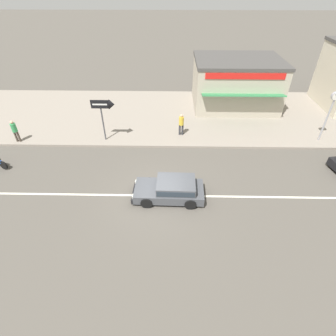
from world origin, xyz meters
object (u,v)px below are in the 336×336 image
(pedestrian_by_shop, at_px, (15,130))
(shopfront_corner_warung, at_px, (236,83))
(hatchback_dark_grey_0, at_px, (171,189))
(pedestrian_mid_kerb, at_px, (181,123))
(arrow_signboard, at_px, (108,107))
(street_clock, at_px, (332,106))

(pedestrian_by_shop, xyz_separation_m, shopfront_corner_warung, (16.01, 6.55, 1.03))
(hatchback_dark_grey_0, relative_size, pedestrian_mid_kerb, 2.33)
(arrow_signboard, distance_m, shopfront_corner_warung, 11.33)
(street_clock, xyz_separation_m, arrow_signboard, (-14.47, -0.26, -0.05))
(arrow_signboard, height_order, pedestrian_mid_kerb, arrow_signboard)
(hatchback_dark_grey_0, height_order, pedestrian_by_shop, pedestrian_by_shop)
(street_clock, height_order, pedestrian_by_shop, street_clock)
(arrow_signboard, bearing_deg, pedestrian_by_shop, -176.93)
(arrow_signboard, relative_size, shopfront_corner_warung, 0.42)
(pedestrian_mid_kerb, distance_m, shopfront_corner_warung, 7.20)
(hatchback_dark_grey_0, height_order, arrow_signboard, arrow_signboard)
(pedestrian_mid_kerb, height_order, pedestrian_by_shop, pedestrian_mid_kerb)
(street_clock, xyz_separation_m, pedestrian_by_shop, (-21.01, -0.61, -1.61))
(pedestrian_by_shop, bearing_deg, pedestrian_mid_kerb, 5.88)
(hatchback_dark_grey_0, relative_size, street_clock, 1.07)
(arrow_signboard, bearing_deg, pedestrian_mid_kerb, 9.65)
(street_clock, bearing_deg, pedestrian_mid_kerb, 176.69)
(pedestrian_mid_kerb, bearing_deg, street_clock, -3.31)
(shopfront_corner_warung, bearing_deg, hatchback_dark_grey_0, -114.24)
(hatchback_dark_grey_0, bearing_deg, pedestrian_mid_kerb, 84.32)
(pedestrian_mid_kerb, bearing_deg, shopfront_corner_warung, 49.04)
(hatchback_dark_grey_0, xyz_separation_m, shopfront_corner_warung, (5.31, 11.79, 1.51))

